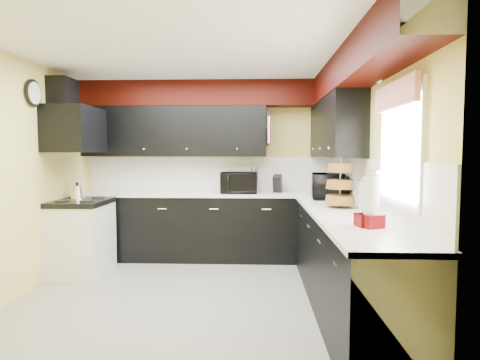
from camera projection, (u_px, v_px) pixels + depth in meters
The scene contains 35 objects.
ground at pixel (193, 296), 4.20m from camera, with size 3.60×3.60×0.00m, color gray.
wall_back at pixel (211, 170), 5.90m from camera, with size 3.60×0.06×2.50m, color #E0C666.
wall_right at pixel (369, 178), 4.04m from camera, with size 0.06×3.60×2.50m, color #E0C666.
wall_left at pixel (20, 177), 4.18m from camera, with size 0.06×3.60×2.50m, color #E0C666.
ceiling at pixel (191, 53), 4.02m from camera, with size 3.60×3.60×0.06m, color white.
cab_back at pixel (209, 227), 5.66m from camera, with size 3.60×0.60×0.90m, color black.
cab_right at pixel (344, 264), 3.81m from camera, with size 0.60×3.00×0.90m, color black.
counter_back at pixel (209, 194), 5.63m from camera, with size 3.62×0.64×0.04m, color white.
counter_right at pixel (345, 215), 3.77m from camera, with size 0.64×3.02×0.04m, color white.
splash_back at pixel (211, 174), 5.90m from camera, with size 3.60×0.02×0.50m, color white.
splash_right at pixel (368, 184), 4.04m from camera, with size 0.02×3.60×0.50m, color white.
upper_back at pixel (175, 132), 5.71m from camera, with size 2.60×0.35×0.70m, color black.
upper_right at pixel (335, 128), 4.90m from camera, with size 0.35×1.80×0.70m, color black.
soffit_back at pixel (209, 94), 5.65m from camera, with size 3.60×0.36×0.35m, color black.
soffit_right at pixel (358, 66), 3.79m from camera, with size 0.36×3.24×0.35m, color black.
stove at pixel (82, 239), 4.97m from camera, with size 0.60×0.75×0.86m, color white.
cooktop at pixel (81, 202), 4.94m from camera, with size 0.62×0.77×0.06m, color black.
hood at pixel (75, 130), 4.88m from camera, with size 0.50×0.78×0.55m, color black.
hood_duct at pixel (63, 95), 4.85m from camera, with size 0.24×0.40×0.40m, color black.
window at pixel (401, 147), 3.12m from camera, with size 0.03×0.86×0.96m, color white, non-canonical shape.
valance at pixel (395, 95), 3.10m from camera, with size 0.04×0.88×0.20m, color red.
pan_top at pixel (268, 117), 5.57m from camera, with size 0.03×0.22×0.40m, color black, non-canonical shape.
pan_mid at pixel (268, 134), 5.46m from camera, with size 0.03×0.28×0.46m, color black, non-canonical shape.
pan_low at pixel (267, 137), 5.72m from camera, with size 0.03×0.24×0.42m, color black, non-canonical shape.
cut_board at pixel (269, 130), 5.33m from camera, with size 0.03×0.26×0.35m, color white.
baskets at pixel (340, 184), 4.10m from camera, with size 0.27×0.27×0.50m, color brown, non-canonical shape.
clock at pixel (33, 93), 4.36m from camera, with size 0.03×0.30×0.30m, color black, non-canonical shape.
deco_plate at pixel (379, 70), 3.62m from camera, with size 0.03×0.24×0.24m, color white, non-canonical shape.
toaster_oven at pixel (239, 183), 5.55m from camera, with size 0.50×0.41×0.29m, color black.
microwave at pixel (328, 186), 4.91m from camera, with size 0.56×0.38×0.31m, color black.
utensil_crock at pixel (254, 187), 5.65m from camera, with size 0.13×0.13×0.14m, color silver.
knife_block at pixel (278, 184), 5.65m from camera, with size 0.11×0.15×0.24m, color black.
kettle at pixel (77, 192), 5.10m from camera, with size 0.18×0.18×0.16m, color silver, non-canonical shape.
dispenser_a at pixel (365, 204), 3.05m from camera, with size 0.13×0.13×0.34m, color #650100, non-canonical shape.
dispenser_b at pixel (371, 201), 3.02m from camera, with size 0.15×0.15×0.41m, color maroon, non-canonical shape.
Camera 1 is at (0.65, -4.08, 1.51)m, focal length 30.00 mm.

